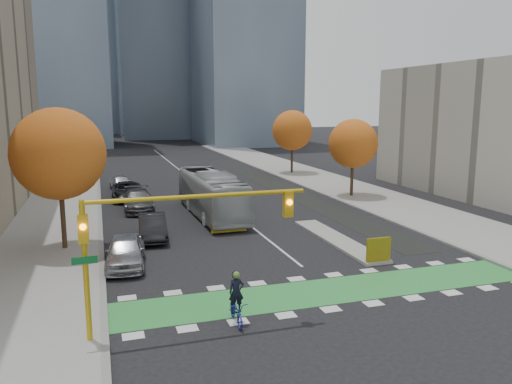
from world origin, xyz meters
TOP-DOWN VIEW (x-y plane):
  - ground at (0.00, 0.00)m, footprint 300.00×300.00m
  - sidewalk_west at (-13.50, 20.00)m, footprint 7.00×120.00m
  - sidewalk_east at (13.50, 20.00)m, footprint 7.00×120.00m
  - curb_west at (-10.00, 20.00)m, footprint 0.30×120.00m
  - curb_east at (10.00, 20.00)m, footprint 0.30×120.00m
  - bike_crossing at (0.00, 1.50)m, footprint 20.00×3.00m
  - centre_line at (0.00, 40.00)m, footprint 0.15×70.00m
  - bike_lane_paint at (7.50, 30.00)m, footprint 2.50×50.00m
  - median_island at (4.00, 9.00)m, footprint 1.60×10.00m
  - hazard_board at (4.00, 4.20)m, footprint 1.40×0.12m
  - tree_west at (-12.00, 12.00)m, footprint 5.20×5.20m
  - tree_east_near at (12.00, 22.00)m, footprint 4.40×4.40m
  - tree_east_far at (12.50, 38.00)m, footprint 4.80×4.80m
  - traffic_signal_west at (-7.93, -0.51)m, footprint 8.53×0.56m
  - cyclist at (-5.09, -0.50)m, footprint 0.69×1.84m
  - bus at (-1.85, 18.34)m, footprint 3.11×12.07m
  - parked_car_a at (-8.79, 7.90)m, footprint 2.40×4.99m
  - parked_car_b at (-6.87, 12.90)m, footprint 1.92×4.82m
  - parked_car_c at (-7.02, 21.91)m, footprint 2.46×5.71m
  - parked_car_d at (-7.63, 26.91)m, footprint 2.75×5.63m
  - parked_car_e at (-7.90, 32.00)m, footprint 2.32×4.66m

SIDE VIEW (x-z plane):
  - ground at x=0.00m, z-range 0.00..0.00m
  - centre_line at x=0.00m, z-range 0.00..0.01m
  - bike_lane_paint at x=7.50m, z-range 0.00..0.01m
  - bike_crossing at x=0.00m, z-range 0.00..0.01m
  - sidewalk_west at x=-13.50m, z-range 0.00..0.15m
  - sidewalk_east at x=13.50m, z-range 0.00..0.15m
  - curb_west at x=-10.00m, z-range -0.01..0.15m
  - curb_east at x=10.00m, z-range -0.01..0.15m
  - median_island at x=4.00m, z-range 0.00..0.16m
  - cyclist at x=-5.09m, z-range -0.35..1.75m
  - parked_car_e at x=-7.90m, z-range 0.00..1.52m
  - parked_car_d at x=-7.63m, z-range 0.00..1.54m
  - parked_car_b at x=-6.87m, z-range 0.00..1.56m
  - hazard_board at x=4.00m, z-range 0.15..1.45m
  - parked_car_c at x=-7.02m, z-range 0.00..1.64m
  - parked_car_a at x=-8.79m, z-range 0.00..1.64m
  - bus at x=-1.85m, z-range 0.00..3.34m
  - traffic_signal_west at x=-7.93m, z-range 1.43..6.63m
  - tree_east_near at x=12.00m, z-range 1.33..8.40m
  - tree_east_far at x=12.50m, z-range 1.42..9.07m
  - tree_west at x=-12.00m, z-range 1.50..9.73m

